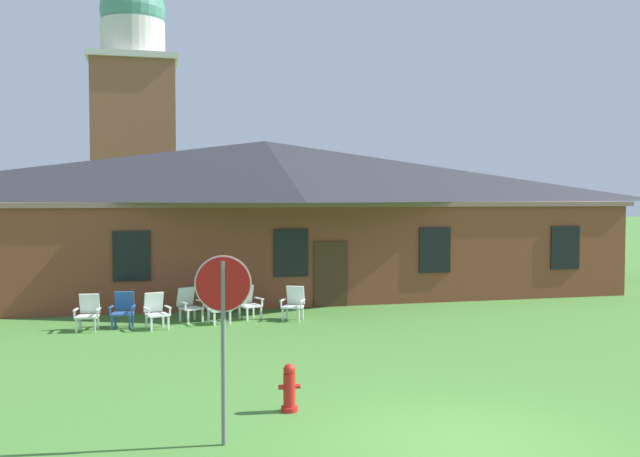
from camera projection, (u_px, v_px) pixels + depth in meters
name	position (u px, v px, depth m)	size (l,w,h in m)	color
ground_plane	(466.00, 444.00, 10.11)	(200.00, 200.00, 0.00)	#477F33
brick_building	(265.00, 214.00, 27.18)	(25.31, 10.40, 5.66)	brown
dome_tower	(134.00, 123.00, 42.97)	(5.18, 5.18, 17.62)	#93563D
stop_sign	(223.00, 310.00, 9.98)	(0.80, 0.17, 2.71)	slate
lawn_chair_by_porch	(88.00, 312.00, 18.68)	(0.69, 0.73, 0.96)	silver
lawn_chair_near_door	(123.00, 309.00, 19.14)	(0.70, 0.74, 0.96)	#2D5693
lawn_chair_left_end	(156.00, 310.00, 18.96)	(0.75, 0.80, 0.96)	white
lawn_chair_middle	(189.00, 304.00, 20.04)	(0.81, 0.85, 0.96)	silver
lawn_chair_right_end	(218.00, 305.00, 19.78)	(0.74, 0.79, 0.96)	white
lawn_chair_far_side	(248.00, 301.00, 20.52)	(0.78, 0.83, 0.96)	white
lawn_chair_under_eave	(294.00, 302.00, 20.33)	(0.81, 0.85, 0.96)	white
fire_hydrant	(289.00, 389.00, 11.62)	(0.36, 0.28, 0.79)	red
trash_bin	(225.00, 296.00, 21.64)	(0.56, 0.56, 0.98)	#335638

